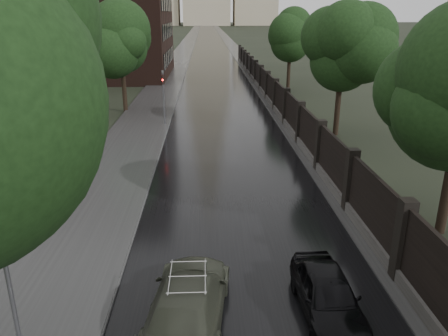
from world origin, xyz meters
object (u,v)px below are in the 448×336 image
Objects in this scene: tree_right_c at (290,42)px; lamp_post at (8,278)px; tree_right_b at (342,60)px; volga_sedan at (188,301)px; traffic_light at (163,93)px; tree_left_far at (121,47)px; car_right_near at (328,294)px.

tree_right_c is 1.37× the size of lamp_post.
tree_right_b and tree_right_c have the same top height.
volga_sedan is (3.60, 1.76, -1.98)m from lamp_post.
tree_right_b is 1.37× the size of lamp_post.
tree_right_c is 1.75× the size of traffic_light.
lamp_post is 1.07× the size of volga_sedan.
traffic_light is (3.70, -5.01, -2.84)m from tree_left_far.
tree_right_c reaches higher than lamp_post.
tree_right_c is 1.47× the size of volga_sedan.
traffic_light is at bearing -128.18° from tree_right_c.
volga_sedan is at bearing 26.08° from lamp_post.
traffic_light is at bearing 87.32° from lamp_post.
tree_left_far reaches higher than traffic_light.
tree_left_far is 6.84m from traffic_light.
lamp_post is 4.47m from volga_sedan.
tree_left_far is at bearing 109.23° from car_right_near.
tree_right_c is at bearing 32.83° from tree_left_far.
car_right_near is at bearing -98.63° from tree_right_c.
tree_right_b is 21.35m from volga_sedan.
tree_right_c is 1.88× the size of car_right_near.
traffic_light is (-11.80, -15.01, -2.55)m from tree_right_c.
lamp_post is at bearing -166.44° from car_right_near.
traffic_light is at bearing -76.62° from volga_sedan.
car_right_near is at bearing -73.82° from traffic_light.
tree_right_c is 37.22m from car_right_near.
lamp_post is at bearing 32.89° from volga_sedan.
tree_left_far is 1.98× the size of car_right_near.
tree_right_c is at bearing 80.05° from car_right_near.
tree_right_b reaches higher than lamp_post.
traffic_light is 0.84× the size of volga_sedan.
lamp_post is (-12.90, -38.50, -2.28)m from tree_right_c.
tree_left_far reaches higher than volga_sedan.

